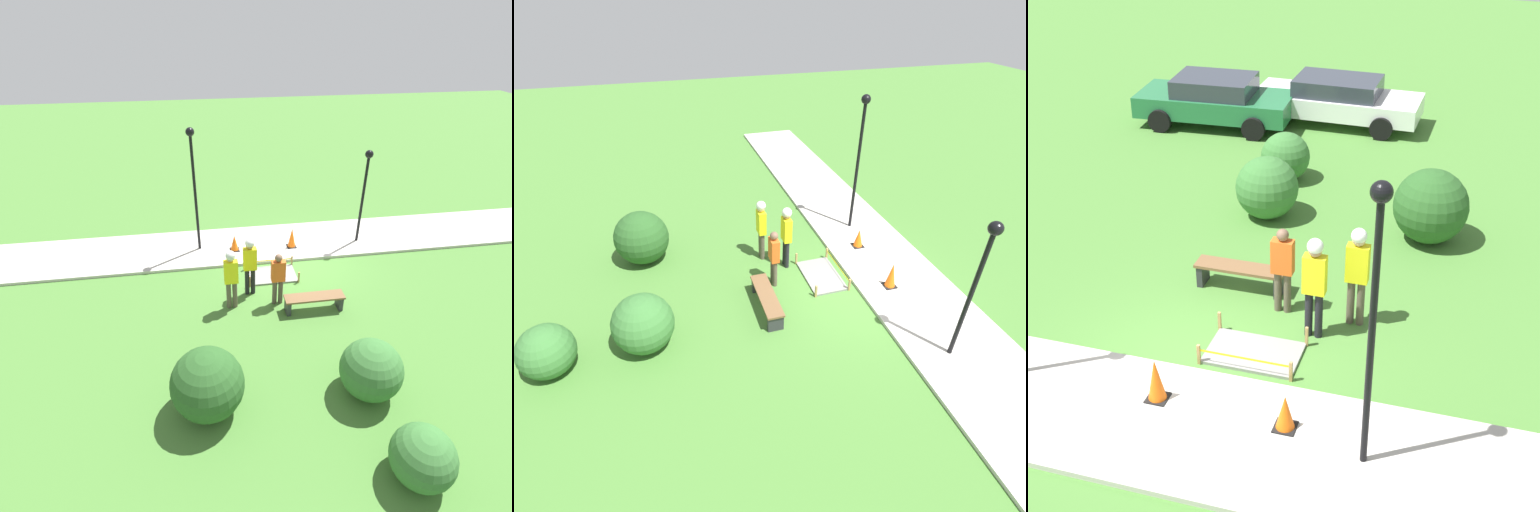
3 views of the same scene
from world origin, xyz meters
TOP-DOWN VIEW (x-y plane):
  - ground_plane at (0.00, 0.00)m, footprint 60.00×60.00m
  - sidewalk at (0.00, -1.33)m, footprint 28.00×2.66m
  - wet_concrete_patch at (0.97, 0.74)m, footprint 1.65×1.05m
  - traffic_cone_near_patch at (-0.08, -0.88)m, footprint 0.34×0.34m
  - traffic_cone_far_patch at (2.02, -0.94)m, footprint 0.34×0.34m
  - park_bench at (0.07, 2.66)m, footprint 1.76×0.44m
  - worker_supervisor at (1.81, 1.57)m, footprint 0.40×0.28m
  - worker_assistant at (2.43, 2.15)m, footprint 0.40×0.28m
  - bystander_in_orange_shirt at (1.06, 2.17)m, footprint 0.40×0.22m
  - lamppost_near at (3.27, -1.26)m, footprint 0.28×0.28m
  - parked_car_green at (-3.52, 10.83)m, footprint 4.52×2.25m
  - parked_car_white at (-0.17, 11.92)m, footprint 4.82×2.05m
  - shrub_rounded_near at (-0.52, 7.75)m, footprint 1.21×1.21m
  - shrub_rounded_mid at (3.30, 5.63)m, footprint 1.60×1.60m
  - shrub_rounded_far at (-0.35, 5.71)m, footprint 1.42×1.42m

SIDE VIEW (x-z plane):
  - ground_plane at x=0.00m, z-range 0.00..0.00m
  - wet_concrete_patch at x=0.97m, z-range -0.16..0.23m
  - sidewalk at x=0.00m, z-range 0.00..0.10m
  - park_bench at x=0.07m, z-range 0.10..0.60m
  - traffic_cone_far_patch at x=2.02m, z-range 0.10..0.70m
  - traffic_cone_near_patch at x=-0.08m, z-range 0.10..0.85m
  - shrub_rounded_near at x=-0.52m, z-range 0.00..1.21m
  - shrub_rounded_far at x=-0.35m, z-range 0.00..1.42m
  - parked_car_white at x=-0.17m, z-range 0.04..1.40m
  - parked_car_green at x=-3.52m, z-range 0.03..1.46m
  - shrub_rounded_mid at x=3.30m, z-range 0.00..1.60m
  - bystander_in_orange_shirt at x=1.06m, z-range 0.11..1.82m
  - worker_assistant at x=2.43m, z-range 0.21..2.15m
  - worker_supervisor at x=1.81m, z-range 0.22..2.17m
  - lamppost_near at x=3.27m, z-range 0.73..5.09m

